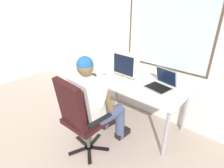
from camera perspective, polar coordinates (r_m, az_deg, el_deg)
wall_rear at (r=2.95m, az=9.46°, el=16.92°), size 5.88×0.08×2.83m
desk at (r=2.70m, az=7.87°, el=-0.78°), size 1.40×0.76×0.73m
office_chair at (r=2.22m, az=-10.22°, el=-9.24°), size 0.59×0.56×1.06m
person_seated at (r=2.31m, az=-5.18°, el=-5.19°), size 0.55×0.77×1.28m
crt_monitor at (r=2.69m, az=4.34°, el=6.03°), size 0.39×0.18×0.40m
laptop at (r=2.58m, az=15.20°, el=0.41°), size 0.38×0.38×0.25m
wine_glass at (r=2.81m, az=-2.69°, el=3.97°), size 0.09×0.09×0.13m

